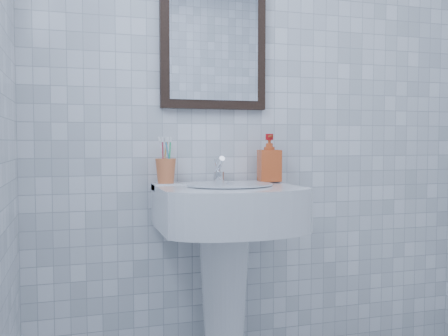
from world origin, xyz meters
name	(u,v)px	position (x,y,z in m)	size (l,w,h in m)	color
wall_back	(261,108)	(0.00, 1.20, 1.25)	(2.20, 0.02, 2.50)	white
washbasin	(226,251)	(-0.24, 0.99, 0.61)	(0.59, 0.43, 0.91)	white
faucet	(219,172)	(-0.24, 1.10, 0.95)	(0.05, 0.11, 0.12)	white
toothbrush_cup	(166,171)	(-0.48, 1.12, 0.96)	(0.09, 0.09, 0.11)	orange
soap_dispenser	(269,158)	(0.00, 1.09, 1.01)	(0.10, 0.10, 0.22)	#B84311
wall_mirror	(214,42)	(-0.24, 1.18, 1.55)	(0.50, 0.04, 0.62)	black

